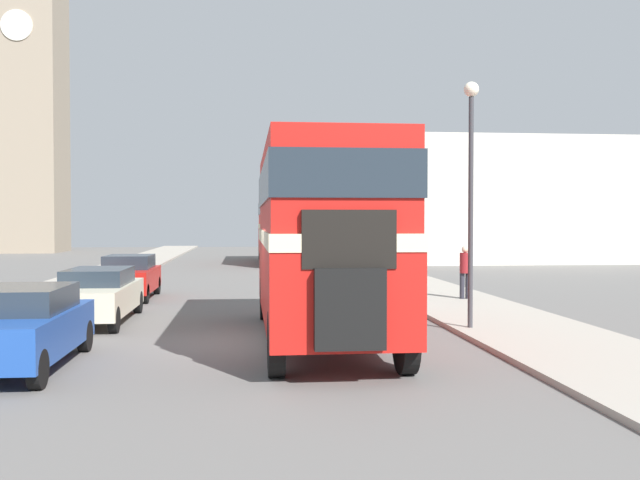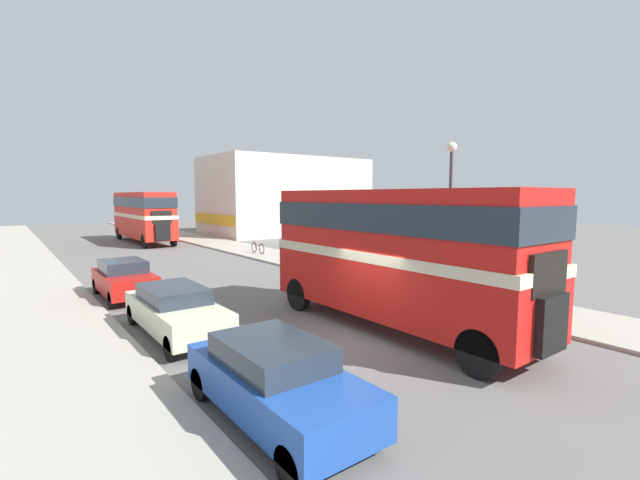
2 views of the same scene
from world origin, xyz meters
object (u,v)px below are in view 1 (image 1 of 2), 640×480
car_parked_mid (98,294)px  church_tower (27,50)px  car_parked_far (129,276)px  street_lamp (471,167)px  pedestrian_walking (465,269)px  car_parked_near (20,326)px  double_decker_bus (320,227)px  bus_distant (279,223)px  bicycle_on_pavement (380,268)px

car_parked_mid → church_tower: bearing=108.3°
church_tower → car_parked_far: bearing=-69.3°
street_lamp → church_tower: church_tower is taller
street_lamp → pedestrian_walking: bearing=73.7°
pedestrian_walking → car_parked_near: bearing=-139.8°
car_parked_far → pedestrian_walking: bearing=-11.3°
car_parked_near → street_lamp: (9.39, 3.25, 3.19)m
double_decker_bus → car_parked_near: (-5.69, -2.46, -1.77)m
pedestrian_walking → car_parked_far: bearing=168.7°
car_parked_near → car_parked_far: bearing=89.9°
car_parked_mid → car_parked_near: bearing=-91.5°
pedestrian_walking → car_parked_mid: bearing=-162.2°
church_tower → double_decker_bus: bearing=-67.1°
double_decker_bus → bus_distant: bus_distant is taller
double_decker_bus → bicycle_on_pavement: double_decker_bus is taller
car_parked_mid → street_lamp: 10.13m
street_lamp → car_parked_mid: bearing=164.0°
pedestrian_walking → bus_distant: bearing=102.6°
car_parked_mid → church_tower: 50.11m
bus_distant → car_parked_mid: size_ratio=2.31×
car_parked_near → car_parked_far: 11.69m
double_decker_bus → street_lamp: (3.70, 0.79, 1.43)m
car_parked_mid → bicycle_on_pavement: size_ratio=2.64×
car_parked_near → car_parked_mid: (0.16, 5.91, -0.02)m
double_decker_bus → street_lamp: size_ratio=1.59×
car_parked_far → church_tower: church_tower is taller
pedestrian_walking → street_lamp: street_lamp is taller
car_parked_near → pedestrian_walking: size_ratio=2.42×
bus_distant → pedestrian_walking: bus_distant is taller
bus_distant → car_parked_far: (-6.11, -20.45, -1.81)m
street_lamp → bus_distant: bearing=96.4°
double_decker_bus → street_lamp: 4.04m
double_decker_bus → bicycle_on_pavement: size_ratio=5.30×
car_parked_mid → bicycle_on_pavement: bearing=53.2°
double_decker_bus → bus_distant: (0.45, 29.68, 0.05)m
car_parked_near → car_parked_mid: bearing=88.5°
car_parked_far → church_tower: 44.96m
pedestrian_walking → street_lamp: 7.07m
pedestrian_walking → bicycle_on_pavement: (-0.93, 9.98, -0.62)m
bus_distant → church_tower: size_ratio=0.31×
car_parked_mid → church_tower: (-14.87, 44.83, 16.73)m
car_parked_near → bicycle_on_pavement: bearing=62.1°
pedestrian_walking → street_lamp: bearing=-106.3°
car_parked_near → bicycle_on_pavement: (10.28, 19.44, -0.28)m
car_parked_far → bicycle_on_pavement: car_parked_far is taller
bus_distant → car_parked_near: bus_distant is taller
car_parked_near → pedestrian_walking: 14.67m
bicycle_on_pavement → church_tower: church_tower is taller
car_parked_near → street_lamp: 10.44m
pedestrian_walking → double_decker_bus: bearing=-128.2°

